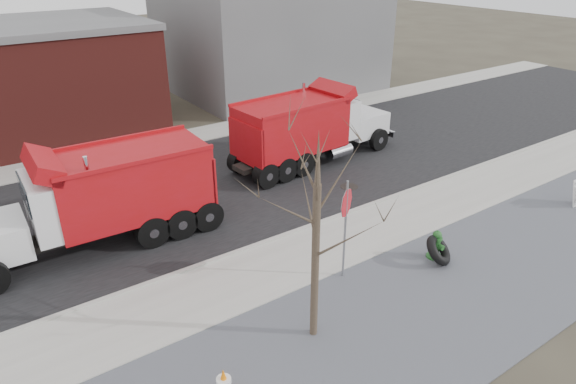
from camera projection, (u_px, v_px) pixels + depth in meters
ground at (344, 247)px, 15.96m from camera, size 120.00×120.00×0.00m
gravel_verge at (432, 305)px, 13.37m from camera, size 60.00×5.00×0.03m
sidewalk at (339, 242)px, 16.13m from camera, size 60.00×2.50×0.06m
curb at (314, 225)px, 17.08m from camera, size 60.00×0.15×0.11m
road at (242, 178)px, 20.61m from camera, size 60.00×9.40×0.02m
far_sidewalk at (182, 138)px, 24.80m from camera, size 60.00×2.00×0.06m
building_grey at (269, 23)px, 32.14m from camera, size 12.00×10.00×8.00m
bare_tree at (317, 214)px, 10.96m from camera, size 3.20×3.20×5.20m
fire_hydrant at (436, 245)px, 15.22m from camera, size 0.52×0.51×0.93m
truck_tire at (438, 250)px, 14.98m from camera, size 1.26×1.21×0.90m
stop_sign at (346, 214)px, 13.66m from camera, size 0.72×0.43×2.98m
traffic_cone_far at (224, 384)px, 10.48m from camera, size 0.41×0.41×0.78m
dump_truck_red_a at (309, 126)px, 21.45m from camera, size 8.00×2.76×3.21m
dump_truck_red_b at (100, 195)px, 15.43m from camera, size 7.81×2.46×3.30m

